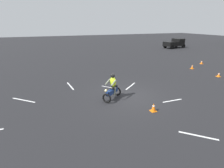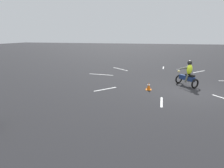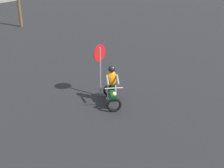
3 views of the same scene
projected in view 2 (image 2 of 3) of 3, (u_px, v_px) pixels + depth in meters
ground_plane at (189, 91)px, 10.33m from camera, size 120.00×120.00×0.00m
motorcycle_rider_foreground at (188, 75)px, 11.12m from camera, size 1.35×1.46×1.66m
traffic_cone_near_left at (149, 86)px, 10.44m from camera, size 0.32×0.32×0.47m
lane_stripe_e at (101, 74)px, 14.60m from camera, size 2.09×0.26×0.01m
lane_stripe_ne at (105, 89)px, 10.62m from camera, size 1.16×1.19×0.01m
lane_stripe_n at (162, 102)px, 8.58m from camera, size 0.15×1.38×0.01m
lane_stripe_sw at (199, 72)px, 15.74m from camera, size 1.30×1.38×0.01m
lane_stripe_s at (163, 68)px, 17.67m from camera, size 0.19×1.38×0.01m
lane_stripe_se at (120, 69)px, 16.94m from camera, size 1.72×1.46×0.01m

